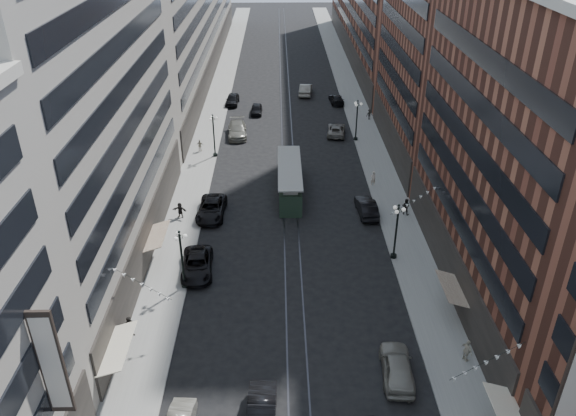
{
  "coord_description": "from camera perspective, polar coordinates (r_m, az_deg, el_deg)",
  "views": [
    {
      "loc": [
        -1.19,
        -10.2,
        29.14
      ],
      "look_at": [
        -0.4,
        32.72,
        5.0
      ],
      "focal_mm": 35.0,
      "sensor_mm": 36.0,
      "label": 1
    }
  ],
  "objects": [
    {
      "name": "ground",
      "position": [
        76.02,
        -0.07,
        6.81
      ],
      "size": [
        220.0,
        220.0,
        0.0
      ],
      "primitive_type": "plane",
      "color": "black",
      "rests_on": "ground"
    },
    {
      "name": "sidewalk_west",
      "position": [
        85.87,
        -7.65,
        9.3
      ],
      "size": [
        4.0,
        180.0,
        0.15
      ],
      "primitive_type": "cube",
      "color": "gray",
      "rests_on": "ground"
    },
    {
      "name": "sidewalk_east",
      "position": [
        86.17,
        7.24,
        9.4
      ],
      "size": [
        4.0,
        180.0,
        0.15
      ],
      "primitive_type": "cube",
      "color": "gray",
      "rests_on": "ground"
    },
    {
      "name": "rail_west",
      "position": [
        85.33,
        -0.67,
        9.38
      ],
      "size": [
        0.12,
        180.0,
        0.02
      ],
      "primitive_type": "cube",
      "color": "#2D2D33",
      "rests_on": "ground"
    },
    {
      "name": "rail_east",
      "position": [
        85.35,
        0.28,
        9.39
      ],
      "size": [
        0.12,
        180.0,
        0.02
      ],
      "primitive_type": "cube",
      "color": "#2D2D33",
      "rests_on": "ground"
    },
    {
      "name": "building_west_mid",
      "position": [
        48.43,
        -20.32,
        9.31
      ],
      "size": [
        8.0,
        36.0,
        28.0
      ],
      "primitive_type": "cube",
      "color": "gray",
      "rests_on": "ground"
    },
    {
      "name": "building_east_mid",
      "position": [
        45.65,
        22.61,
        4.96
      ],
      "size": [
        8.0,
        30.0,
        24.0
      ],
      "primitive_type": "cube",
      "color": "brown",
      "rests_on": "ground"
    },
    {
      "name": "lamppost_sw_far",
      "position": [
        46.92,
        -10.74,
        -4.96
      ],
      "size": [
        1.03,
        1.14,
        5.52
      ],
      "color": "black",
      "rests_on": "sidewalk_west"
    },
    {
      "name": "lamppost_sw_mid",
      "position": [
        70.67,
        -7.55,
        7.46
      ],
      "size": [
        1.03,
        1.14,
        5.52
      ],
      "color": "black",
      "rests_on": "sidewalk_west"
    },
    {
      "name": "lamppost_se_far",
      "position": [
        50.67,
        10.95,
        -2.18
      ],
      "size": [
        1.03,
        1.14,
        5.52
      ],
      "color": "black",
      "rests_on": "sidewalk_east"
    },
    {
      "name": "lamppost_se_mid",
      "position": [
        75.6,
        7.0,
        8.97
      ],
      "size": [
        1.03,
        1.14,
        5.52
      ],
      "color": "black",
      "rests_on": "sidewalk_east"
    },
    {
      "name": "streetcar",
      "position": [
        61.88,
        0.16,
        2.79
      ],
      "size": [
        2.55,
        11.51,
        3.18
      ],
      "color": "#213425",
      "rests_on": "ground"
    },
    {
      "name": "car_2",
      "position": [
        49.9,
        -9.21,
        -5.72
      ],
      "size": [
        3.01,
        5.84,
        1.58
      ],
      "primitive_type": "imported",
      "rotation": [
        0.0,
        0.0,
        0.07
      ],
      "color": "black",
      "rests_on": "ground"
    },
    {
      "name": "car_4",
      "position": [
        40.54,
        11.04,
        -15.54
      ],
      "size": [
        2.42,
        5.3,
        1.76
      ],
      "primitive_type": "imported",
      "rotation": [
        0.0,
        0.0,
        3.08
      ],
      "color": "gray",
      "rests_on": "ground"
    },
    {
      "name": "car_5",
      "position": [
        37.19,
        -2.7,
        -20.24
      ],
      "size": [
        1.91,
        5.15,
        1.68
      ],
      "primitive_type": "imported",
      "rotation": [
        0.0,
        0.0,
        -0.03
      ],
      "color": "black",
      "rests_on": "ground"
    },
    {
      "name": "pedestrian_2",
      "position": [
        44.2,
        -15.72,
        -11.52
      ],
      "size": [
        0.9,
        0.59,
        1.73
      ],
      "primitive_type": "imported",
      "rotation": [
        0.0,
        0.0,
        0.17
      ],
      "color": "black",
      "rests_on": "sidewalk_west"
    },
    {
      "name": "pedestrian_4",
      "position": [
        42.62,
        17.72,
        -13.64
      ],
      "size": [
        0.85,
        1.15,
        1.79
      ],
      "primitive_type": "imported",
      "rotation": [
        0.0,
        0.0,
        1.97
      ],
      "color": "beige",
      "rests_on": "sidewalk_east"
    },
    {
      "name": "car_7",
      "position": [
        58.21,
        -7.78,
        -0.07
      ],
      "size": [
        2.93,
        5.95,
        1.63
      ],
      "primitive_type": "imported",
      "rotation": [
        0.0,
        0.0,
        -0.04
      ],
      "color": "black",
      "rests_on": "ground"
    },
    {
      "name": "car_8",
      "position": [
        77.78,
        -5.16,
        7.92
      ],
      "size": [
        2.87,
        6.23,
        1.76
      ],
      "primitive_type": "imported",
      "rotation": [
        0.0,
        0.0,
        0.07
      ],
      "color": "slate",
      "rests_on": "ground"
    },
    {
      "name": "car_9",
      "position": [
        90.34,
        -5.68,
        10.92
      ],
      "size": [
        2.17,
        4.79,
        1.6
      ],
      "primitive_type": "imported",
      "rotation": [
        0.0,
        0.0,
        -0.06
      ],
      "color": "black",
      "rests_on": "ground"
    },
    {
      "name": "car_10",
      "position": [
        58.52,
        7.99,
        0.08
      ],
      "size": [
        2.05,
        5.05,
        1.63
      ],
      "primitive_type": "imported",
      "rotation": [
        0.0,
        0.0,
        3.21
      ],
      "color": "black",
      "rests_on": "ground"
    },
    {
      "name": "car_11",
      "position": [
        78.22,
        4.93,
        7.92
      ],
      "size": [
        3.03,
        5.37,
        1.42
      ],
      "primitive_type": "imported",
      "rotation": [
        0.0,
        0.0,
        3.0
      ],
      "color": "slate",
      "rests_on": "ground"
    },
    {
      "name": "car_12",
      "position": [
        90.82,
        4.93,
        10.98
      ],
      "size": [
        2.31,
        4.91,
        1.39
      ],
      "primitive_type": "imported",
      "rotation": [
        0.0,
        0.0,
        3.22
      ],
      "color": "black",
      "rests_on": "ground"
    },
    {
      "name": "car_13",
      "position": [
        86.01,
        -3.22,
        9.99
      ],
      "size": [
        1.72,
        4.1,
        1.39
      ],
      "primitive_type": "imported",
      "rotation": [
        0.0,
        0.0,
        -0.02
      ],
      "color": "black",
      "rests_on": "ground"
    },
    {
      "name": "car_14",
      "position": [
        94.57,
        1.81,
        11.95
      ],
      "size": [
        2.51,
        5.57,
        1.77
      ],
      "primitive_type": "imported",
      "rotation": [
        0.0,
        0.0,
        3.02
      ],
      "color": "gray",
      "rests_on": "ground"
    },
    {
      "name": "pedestrian_5",
      "position": [
        58.16,
        -10.92,
        -0.21
      ],
      "size": [
        1.58,
        0.81,
        1.63
      ],
      "primitive_type": "imported",
      "rotation": [
        0.0,
        0.0,
        -0.26
      ],
      "color": "black",
      "rests_on": "sidewalk_west"
    },
    {
      "name": "pedestrian_6",
      "position": [
        73.16,
        -8.94,
        6.29
      ],
      "size": [
        0.93,
        0.48,
        1.54
      ],
      "primitive_type": "imported",
      "rotation": [
        0.0,
        0.0,
        3.07
      ],
      "color": "#A9A28C",
      "rests_on": "sidewalk_west"
    },
    {
      "name": "pedestrian_7",
      "position": [
        58.88,
        11.87,
        0.15
      ],
      "size": [
        0.98,
        0.86,
        1.77
      ],
      "primitive_type": "imported",
      "rotation": [
        0.0,
        0.0,
        2.58
      ],
      "color": "black",
      "rests_on": "sidewalk_east"
    },
    {
      "name": "pedestrian_8",
      "position": [
        64.23,
        8.65,
        3.01
      ],
      "size": [
        0.7,
        0.55,
        1.7
      ],
      "primitive_type": "imported",
      "rotation": [
        0.0,
        0.0,
        3.4
      ],
      "color": "beige",
      "rests_on": "sidewalk_east"
    },
    {
      "name": "pedestrian_9",
      "position": [
        83.91,
        8.29,
        9.4
      ],
      "size": [
        1.09,
        0.69,
        1.57
      ],
      "primitive_type": "imported",
      "rotation": [
        0.0,
        0.0,
        0.3
      ],
      "color": "black",
      "rests_on": "sidewalk_east"
    }
  ]
}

